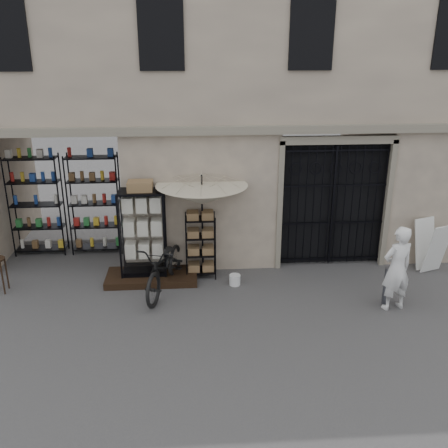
{
  "coord_description": "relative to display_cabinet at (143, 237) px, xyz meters",
  "views": [
    {
      "loc": [
        -1.49,
        -8.54,
        5.02
      ],
      "look_at": [
        -0.8,
        1.4,
        1.35
      ],
      "focal_mm": 40.0,
      "sensor_mm": 36.0,
      "label": 1
    }
  ],
  "objects": [
    {
      "name": "white_bucket",
      "position": [
        1.98,
        -0.47,
        -0.88
      ],
      "size": [
        0.28,
        0.28,
        0.23
      ],
      "primitive_type": "cylinder",
      "rotation": [
        0.0,
        0.0,
        -0.17
      ],
      "color": "silver",
      "rests_on": "ground"
    },
    {
      "name": "iron_gate",
      "position": [
        4.31,
        0.61,
        0.5
      ],
      "size": [
        2.5,
        0.21,
        3.0
      ],
      "color": "black",
      "rests_on": "ground"
    },
    {
      "name": "shopkeeper",
      "position": [
        5.02,
        -1.69,
        -1.0
      ],
      "size": [
        1.05,
        1.84,
        0.42
      ],
      "primitive_type": "imported",
      "rotation": [
        0.0,
        0.0,
        3.4
      ],
      "color": "silver",
      "rests_on": "ground"
    },
    {
      "name": "display_cabinet",
      "position": [
        0.0,
        0.0,
        0.0
      ],
      "size": [
        1.08,
        0.84,
        2.05
      ],
      "rotation": [
        0.0,
        0.0,
        -0.31
      ],
      "color": "black",
      "rests_on": "step_platform"
    },
    {
      "name": "easel_sign",
      "position": [
        6.52,
        -0.05,
        -0.39
      ],
      "size": [
        0.74,
        0.79,
        1.18
      ],
      "rotation": [
        0.0,
        0.0,
        0.34
      ],
      "color": "silver",
      "rests_on": "ground"
    },
    {
      "name": "bicycle",
      "position": [
        0.49,
        -0.62,
        -1.0
      ],
      "size": [
        1.04,
        1.3,
        2.17
      ],
      "primitive_type": "imported",
      "rotation": [
        0.0,
        0.0,
        -0.28
      ],
      "color": "black",
      "rests_on": "ground"
    },
    {
      "name": "steel_bollard",
      "position": [
        4.96,
        -1.5,
        -0.61
      ],
      "size": [
        0.18,
        0.18,
        0.78
      ],
      "primitive_type": "cylinder",
      "rotation": [
        0.0,
        0.0,
        -0.37
      ],
      "color": "#54565F",
      "rests_on": "ground"
    },
    {
      "name": "market_umbrella",
      "position": [
        1.3,
        0.07,
        1.03
      ],
      "size": [
        1.81,
        1.85,
        2.82
      ],
      "rotation": [
        0.0,
        0.0,
        0.05
      ],
      "color": "black",
      "rests_on": "ground"
    },
    {
      "name": "shop_shelving",
      "position": [
        -1.99,
        1.63,
        0.25
      ],
      "size": [
        2.7,
        0.5,
        2.5
      ],
      "primitive_type": "cube",
      "color": "black",
      "rests_on": "ground"
    },
    {
      "name": "wire_rack",
      "position": [
        1.25,
        0.04,
        -0.29
      ],
      "size": [
        0.72,
        0.59,
        1.46
      ],
      "rotation": [
        0.0,
        0.0,
        -0.23
      ],
      "color": "black",
      "rests_on": "ground"
    },
    {
      "name": "main_building",
      "position": [
        2.56,
        2.33,
        3.5
      ],
      "size": [
        14.0,
        4.0,
        9.0
      ],
      "primitive_type": "cube",
      "color": "tan",
      "rests_on": "ground"
    },
    {
      "name": "ground",
      "position": [
        2.56,
        -1.67,
        -1.0
      ],
      "size": [
        80.0,
        80.0,
        0.0
      ],
      "primitive_type": "plane",
      "color": "#262629",
      "rests_on": "ground"
    },
    {
      "name": "step_platform",
      "position": [
        0.16,
        -0.12,
        -0.93
      ],
      "size": [
        2.0,
        0.9,
        0.15
      ],
      "primitive_type": "cube",
      "color": "black",
      "rests_on": "ground"
    },
    {
      "name": "shop_recess",
      "position": [
        -1.94,
        1.13,
        0.5
      ],
      "size": [
        3.0,
        1.7,
        3.0
      ],
      "primitive_type": "cube",
      "color": "black",
      "rests_on": "ground"
    }
  ]
}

